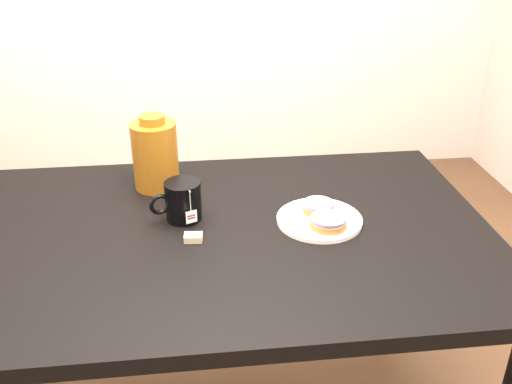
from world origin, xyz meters
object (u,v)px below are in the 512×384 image
Objects in this scene: plate at (319,219)px; mug at (182,201)px; bagel_front at (328,222)px; teabag_pouch at (193,238)px; table at (223,257)px; bagel_package at (155,155)px; bagel_back at (318,207)px.

mug is at bearing 170.51° from plate.
bagel_front is 0.35m from teabag_pouch.
plate is 1.67× the size of bagel_front.
teabag_pouch reaches higher than table.
table is at bearing -56.93° from mug.
mug is at bearing 164.02° from bagel_front.
bagel_package reaches higher than mug.
bagel_package is (-0.43, 0.26, 0.09)m from plate.
bagel_front is (0.01, -0.05, 0.02)m from plate.
teabag_pouch is 0.20× the size of bagel_package.
mug reaches higher than teabag_pouch.
plate is at bearing -96.31° from bagel_back.
bagel_back is 0.52× the size of bagel_package.
teabag_pouch is 0.35m from bagel_package.
table is 0.13m from teabag_pouch.
bagel_back is at bearing -25.38° from mug.
table is at bearing -177.51° from plate.
table is at bearing 172.62° from bagel_front.
bagel_package reaches higher than plate.
teabag_pouch is at bearing -178.32° from bagel_front.
table is 12.09× the size of bagel_back.
bagel_back is 0.35m from teabag_pouch.
plate reaches higher than table.
bagel_back is 0.36m from mug.
bagel_package reaches higher than bagel_back.
bagel_package is at bearing 152.54° from bagel_back.
bagel_front is at bearing -7.38° from table.
teabag_pouch is at bearing -72.67° from bagel_package.
bagel_front is at bearing -34.84° from bagel_package.
mug is 3.36× the size of teabag_pouch.
teabag_pouch is at bearing -164.64° from bagel_back.
plate is 0.37m from mug.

